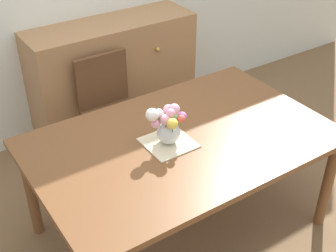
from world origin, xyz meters
TOP-DOWN VIEW (x-y plane):
  - ground_plane at (0.00, 0.00)m, footprint 12.00×12.00m
  - dining_table at (0.00, 0.00)m, footprint 1.81×1.16m
  - chair_far at (-0.02, 0.92)m, footprint 0.42×0.42m
  - dresser at (0.23, 1.33)m, footprint 1.40×0.47m
  - placemat at (-0.10, 0.00)m, footprint 0.28×0.28m
  - flower_vase at (-0.10, 0.00)m, footprint 0.25×0.23m

SIDE VIEW (x-z plane):
  - ground_plane at x=0.00m, z-range 0.00..0.00m
  - dresser at x=0.23m, z-range 0.00..1.00m
  - chair_far at x=-0.02m, z-range 0.07..0.97m
  - dining_table at x=0.00m, z-range 0.30..1.03m
  - placemat at x=-0.10m, z-range 0.74..0.75m
  - flower_vase at x=-0.10m, z-range 0.74..1.00m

